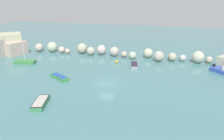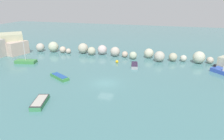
{
  "view_description": "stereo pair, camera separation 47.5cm",
  "coord_description": "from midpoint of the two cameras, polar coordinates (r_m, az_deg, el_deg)",
  "views": [
    {
      "loc": [
        9.51,
        -31.5,
        13.93
      ],
      "look_at": [
        0.0,
        4.14,
        1.0
      ],
      "focal_mm": 33.35,
      "sensor_mm": 36.0,
      "label": 1
    },
    {
      "loc": [
        9.97,
        -31.37,
        13.93
      ],
      "look_at": [
        0.0,
        4.14,
        1.0
      ],
      "focal_mm": 33.35,
      "sensor_mm": 36.0,
      "label": 2
    }
  ],
  "objects": [
    {
      "name": "moored_boat_2",
      "position": [
        50.33,
        -23.01,
        2.1
      ],
      "size": [
        4.82,
        2.62,
        4.87
      ],
      "rotation": [
        0.0,
        0.0,
        3.32
      ],
      "color": "#3B8342",
      "rests_on": "cove_water"
    },
    {
      "name": "rock_breakwater",
      "position": [
        51.72,
        -0.01,
        5.03
      ],
      "size": [
        44.55,
        4.95,
        2.73
      ],
      "color": "#AFA89B",
      "rests_on": "ground"
    },
    {
      "name": "channel_buoy",
      "position": [
        46.57,
        0.96,
        2.34
      ],
      "size": [
        0.66,
        0.66,
        0.66
      ],
      "primitive_type": "sphere",
      "color": "gold",
      "rests_on": "cove_water"
    },
    {
      "name": "moored_boat_0",
      "position": [
        44.21,
        5.79,
        1.31
      ],
      "size": [
        1.9,
        3.84,
        0.68
      ],
      "rotation": [
        0.0,
        0.0,
        4.89
      ],
      "color": "#94979C",
      "rests_on": "cove_water"
    },
    {
      "name": "moored_boat_4",
      "position": [
        38.9,
        -14.55,
        -1.87
      ],
      "size": [
        4.52,
        3.42,
        0.59
      ],
      "rotation": [
        0.0,
        0.0,
        5.75
      ],
      "color": "#3A8943",
      "rests_on": "cove_water"
    },
    {
      "name": "moored_boat_3",
      "position": [
        30.44,
        -19.4,
        -8.4
      ],
      "size": [
        2.58,
        4.29,
        0.64
      ],
      "rotation": [
        0.0,
        0.0,
        4.99
      ],
      "color": "#388252",
      "rests_on": "cove_water"
    },
    {
      "name": "cove_water",
      "position": [
        35.74,
        -2.1,
        -3.64
      ],
      "size": [
        160.0,
        160.0,
        0.0
      ],
      "primitive_type": "plane",
      "color": "#46777B",
      "rests_on": "ground"
    }
  ]
}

